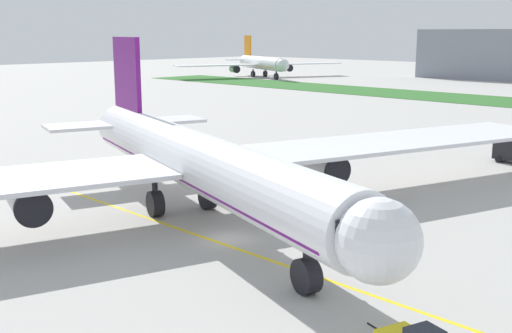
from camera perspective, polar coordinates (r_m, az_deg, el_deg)
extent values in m
plane|color=#ADAAA5|center=(52.16, -2.67, -6.58)|extent=(600.00, 600.00, 0.00)
cube|color=yellow|center=(51.51, -3.51, -6.83)|extent=(280.00, 0.36, 0.01)
cylinder|color=white|center=(55.43, -5.37, 0.53)|extent=(46.29, 18.28, 5.01)
cube|color=#661472|center=(55.61, -5.35, -0.35)|extent=(44.38, 17.35, 0.60)
sphere|color=white|center=(34.71, 11.02, -6.63)|extent=(4.76, 4.76, 4.76)
cone|color=white|center=(79.34, -12.69, 4.02)|extent=(6.51, 5.67, 4.26)
cube|color=#661472|center=(73.00, -11.60, 8.25)|extent=(8.22, 2.91, 8.02)
cube|color=white|center=(76.04, -8.01, 4.15)|extent=(7.24, 9.17, 0.35)
cube|color=white|center=(73.20, -15.39, 3.53)|extent=(7.24, 9.17, 0.35)
cube|color=white|center=(69.85, 11.95, 2.17)|extent=(21.99, 43.33, 0.40)
cylinder|color=#B7BABF|center=(63.35, 6.14, -0.02)|extent=(5.36, 4.01, 2.76)
cylinder|color=black|center=(61.45, 7.39, -0.43)|extent=(1.23, 2.89, 2.90)
cylinder|color=#B7BABF|center=(53.12, -19.88, -3.02)|extent=(5.36, 4.01, 2.76)
cylinder|color=black|center=(50.84, -19.47, -3.65)|extent=(1.23, 2.89, 2.90)
cylinder|color=black|center=(41.18, 4.60, -8.57)|extent=(0.52, 0.52, 1.94)
cylinder|color=black|center=(41.53, 4.58, -9.82)|extent=(2.59, 1.71, 2.38)
cylinder|color=black|center=(60.56, -4.41, -1.84)|extent=(0.52, 0.52, 1.94)
cylinder|color=black|center=(60.80, -4.39, -2.73)|extent=(2.59, 1.71, 2.38)
cylinder|color=black|center=(58.70, -9.11, -2.41)|extent=(0.52, 0.52, 1.94)
cylinder|color=black|center=(58.94, -9.08, -3.32)|extent=(2.59, 1.71, 2.38)
cube|color=black|center=(35.07, 10.28, -5.33)|extent=(2.76, 4.11, 0.90)
sphere|color=black|center=(72.60, -9.12, 3.51)|extent=(0.35, 0.35, 0.35)
sphere|color=black|center=(67.88, -7.69, 2.97)|extent=(0.35, 0.35, 0.35)
sphere|color=black|center=(63.20, -6.04, 2.35)|extent=(0.35, 0.35, 0.35)
sphere|color=black|center=(58.60, -4.15, 1.62)|extent=(0.35, 0.35, 0.35)
sphere|color=black|center=(54.08, -1.93, 0.78)|extent=(0.35, 0.35, 0.35)
sphere|color=black|center=(49.67, 0.69, -0.22)|extent=(0.35, 0.35, 0.35)
sphere|color=black|center=(45.40, 3.80, -1.41)|extent=(0.35, 0.35, 0.35)
sphere|color=black|center=(41.32, 7.56, -2.84)|extent=(0.35, 0.35, 0.35)
cylinder|color=black|center=(36.43, 10.96, -14.28)|extent=(1.76, 0.63, 0.12)
cube|color=black|center=(88.68, 21.97, 1.44)|extent=(3.90, 2.39, 2.54)
cylinder|color=black|center=(90.24, 21.59, 0.82)|extent=(0.91, 0.34, 0.90)
cylinder|color=black|center=(88.20, 21.08, 0.62)|extent=(0.91, 0.34, 0.90)
cylinder|color=white|center=(243.20, 0.55, 9.34)|extent=(33.77, 17.65, 4.87)
cube|color=orange|center=(243.24, 0.55, 9.14)|extent=(32.34, 16.76, 0.58)
sphere|color=white|center=(226.25, 2.43, 9.13)|extent=(4.63, 4.63, 4.63)
cone|color=white|center=(261.15, -1.16, 9.60)|extent=(6.53, 5.87, 4.14)
cube|color=orange|center=(256.37, -0.75, 10.89)|extent=(5.93, 2.82, 7.79)
cube|color=white|center=(259.03, 0.21, 9.66)|extent=(6.48, 8.65, 0.34)
cube|color=white|center=(255.40, -1.84, 9.62)|extent=(6.48, 8.65, 0.34)
cube|color=white|center=(252.39, 4.19, 9.27)|extent=(18.85, 31.61, 0.39)
cube|color=white|center=(238.35, -3.64, 9.12)|extent=(18.85, 31.61, 0.39)
cylinder|color=#B7BABF|center=(248.45, 2.84, 8.90)|extent=(5.30, 4.24, 2.68)
cylinder|color=black|center=(246.37, 3.07, 8.87)|extent=(1.44, 2.75, 2.81)
cylinder|color=#B7BABF|center=(239.83, -1.96, 8.80)|extent=(5.30, 4.24, 2.68)
cylinder|color=black|center=(237.68, -1.76, 8.77)|extent=(1.44, 2.75, 2.81)
cylinder|color=black|center=(231.40, 1.84, 8.36)|extent=(0.51, 0.51, 1.89)
cylinder|color=black|center=(231.47, 1.84, 8.13)|extent=(2.54, 1.84, 2.31)
cylinder|color=black|center=(246.92, 0.84, 8.59)|extent=(0.51, 0.51, 1.89)
cylinder|color=black|center=(246.98, 0.84, 8.38)|extent=(2.54, 1.84, 2.31)
cylinder|color=black|center=(244.93, -0.27, 8.57)|extent=(0.51, 0.51, 1.89)
cylinder|color=black|center=(244.98, -0.27, 8.35)|extent=(2.54, 1.84, 2.31)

